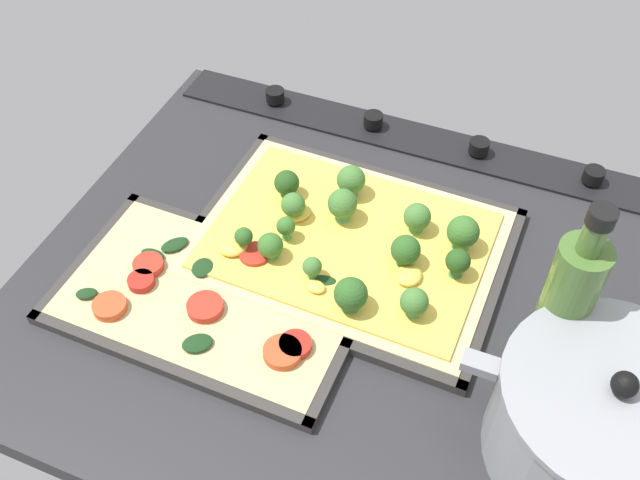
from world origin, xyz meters
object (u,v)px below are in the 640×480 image
(baking_tray_front, at_px, (347,247))
(baking_tray_back, at_px, (211,300))
(cooking_pot, at_px, (601,423))
(broccoli_pizza, at_px, (352,240))
(oil_bottle, at_px, (563,309))
(veggie_pizza_back, at_px, (209,297))

(baking_tray_front, distance_m, baking_tray_back, 0.18)
(baking_tray_front, distance_m, cooking_pot, 0.36)
(broccoli_pizza, bearing_deg, oil_bottle, 163.03)
(baking_tray_back, distance_m, cooking_pot, 0.44)
(cooking_pot, bearing_deg, oil_bottle, -55.05)
(veggie_pizza_back, height_order, cooking_pot, cooking_pot)
(broccoli_pizza, xyz_separation_m, veggie_pizza_back, (0.12, 0.14, -0.01))
(baking_tray_front, distance_m, veggie_pizza_back, 0.18)
(baking_tray_front, relative_size, broccoli_pizza, 1.07)
(baking_tray_front, relative_size, veggie_pizza_back, 1.18)
(cooking_pot, bearing_deg, broccoli_pizza, -27.64)
(baking_tray_front, height_order, cooking_pot, cooking_pot)
(broccoli_pizza, relative_size, cooking_pot, 1.32)
(veggie_pizza_back, distance_m, cooking_pot, 0.44)
(cooking_pot, height_order, oil_bottle, oil_bottle)
(broccoli_pizza, distance_m, baking_tray_back, 0.19)
(veggie_pizza_back, height_order, oil_bottle, oil_bottle)
(baking_tray_front, bearing_deg, oil_bottle, 163.11)
(baking_tray_front, xyz_separation_m, broccoli_pizza, (-0.01, 0.00, 0.02))
(broccoli_pizza, bearing_deg, baking_tray_front, -13.55)
(cooking_pot, xyz_separation_m, oil_bottle, (0.06, -0.09, 0.04))
(broccoli_pizza, distance_m, veggie_pizza_back, 0.19)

